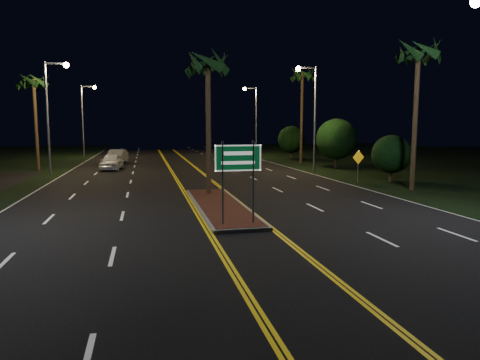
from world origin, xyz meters
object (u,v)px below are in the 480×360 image
object	(u,v)px
palm_right_far	(302,76)
car_near	(111,161)
palm_left_far	(33,82)
median_island	(220,206)
palm_median	(208,64)
car_far	(117,155)
palm_right_near	(419,53)
streetlight_right_mid	(311,106)
streetlight_right_far	(253,113)
highway_sign	(238,166)
warning_sign	(358,162)
streetlight_left_far	(85,112)
shrub_mid	(336,139)
shrub_near	(391,154)
streetlight_left_mid	(52,104)
shrub_far	(291,140)

from	to	relation	value
palm_right_far	car_near	bearing A→B (deg)	-171.33
palm_left_far	median_island	bearing A→B (deg)	-58.64
palm_median	car_far	bearing A→B (deg)	105.31
palm_right_near	car_far	world-z (taller)	palm_right_near
streetlight_right_mid	streetlight_right_far	size ratio (longest dim) A/B	1.00
highway_sign	palm_left_far	distance (m)	28.77
median_island	streetlight_right_mid	xyz separation A→B (m)	(10.61, 15.00, 5.57)
streetlight_right_mid	warning_sign	xyz separation A→B (m)	(0.37, -7.98, -4.22)
streetlight_left_far	shrub_mid	world-z (taller)	streetlight_left_far
streetlight_right_far	shrub_near	distance (m)	28.39
streetlight_left_mid	warning_sign	distance (m)	24.17
palm_left_far	car_far	size ratio (longest dim) A/B	1.71
shrub_near	palm_left_far	bearing A→B (deg)	151.97
shrub_near	car_far	size ratio (longest dim) A/B	0.64
car_near	streetlight_right_far	bearing A→B (deg)	46.85
palm_left_far	shrub_near	world-z (taller)	palm_left_far
highway_sign	palm_right_near	world-z (taller)	palm_right_near
streetlight_right_mid	shrub_mid	world-z (taller)	streetlight_right_mid
shrub_mid	streetlight_left_far	bearing A→B (deg)	140.90
palm_right_far	car_near	xyz separation A→B (m)	(-19.24, -2.94, -8.31)
streetlight_left_far	palm_right_near	world-z (taller)	palm_right_near
median_island	palm_left_far	xyz separation A→B (m)	(-12.80, 21.00, 7.66)
streetlight_right_far	palm_median	bearing A→B (deg)	-108.62
palm_median	shrub_mid	distance (m)	19.97
streetlight_right_mid	palm_median	distance (m)	15.73
median_island	streetlight_left_far	bearing A→B (deg)	106.00
highway_sign	shrub_mid	size ratio (longest dim) A/B	0.69
palm_left_far	shrub_near	size ratio (longest dim) A/B	2.67
palm_left_far	streetlight_right_far	bearing A→B (deg)	30.88
palm_left_far	car_far	distance (m)	11.06
car_far	streetlight_left_mid	bearing A→B (deg)	-103.95
streetlight_right_far	car_far	world-z (taller)	streetlight_right_far
car_far	warning_sign	distance (m)	26.33
palm_left_far	car_far	xyz separation A→B (m)	(6.42, 5.80, -6.89)
shrub_far	car_far	world-z (taller)	shrub_far
car_near	shrub_far	bearing A→B (deg)	29.46
palm_right_far	shrub_near	bearing A→B (deg)	-87.49
median_island	warning_sign	xyz separation A→B (m)	(10.99, 7.02, 1.35)
streetlight_right_far	warning_sign	xyz separation A→B (m)	(0.37, -27.98, -4.22)
palm_right_near	shrub_near	world-z (taller)	palm_right_near
streetlight_left_mid	palm_right_far	bearing A→B (deg)	14.37
shrub_near	car_near	xyz separation A→B (m)	(-19.94, 13.06, -1.11)
streetlight_left_mid	car_far	size ratio (longest dim) A/B	1.75
median_island	palm_right_far	size ratio (longest dim) A/B	1.00
median_island	shrub_near	xyz separation A→B (m)	(13.50, 7.00, 1.86)
streetlight_right_mid	palm_left_far	size ratio (longest dim) A/B	1.02
streetlight_left_far	car_far	world-z (taller)	streetlight_left_far
streetlight_right_mid	palm_right_far	size ratio (longest dim) A/B	0.87
streetlight_left_mid	shrub_far	xyz separation A→B (m)	(24.41, 12.00, -3.32)
streetlight_right_mid	palm_right_far	bearing A→B (deg)	74.71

